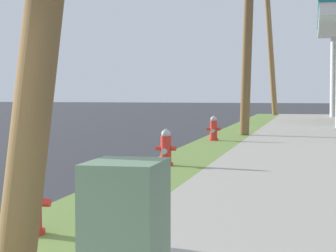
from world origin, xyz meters
The scene contains 5 objects.
fire_hydrant_nearest centered at (0.56, 3.31, 0.45)m, with size 0.42×0.38×0.74m.
fire_hydrant_second centered at (0.56, 10.16, 0.45)m, with size 0.42×0.38×0.74m.
fire_hydrant_third centered at (0.52, 17.18, 0.45)m, with size 0.42×0.37×0.74m.
utility_pole_background centered at (0.80, 38.47, 5.09)m, with size 1.60×1.01×9.77m.
utility_cabinet centered at (2.19, 1.18, 0.60)m, with size 0.58×0.74×1.04m.
Camera 1 is at (3.51, -3.60, 1.67)m, focal length 74.49 mm.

